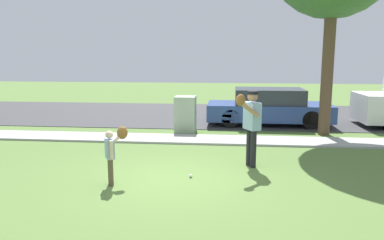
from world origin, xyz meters
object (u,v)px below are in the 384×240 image
Objects in this scene: person_adult at (251,120)px; baseball at (191,176)px; utility_cabinet at (185,114)px; person_child at (113,149)px; parked_wagon_blue at (269,107)px.

baseball is at bearing 6.84° from person_adult.
baseball is at bearing -81.86° from utility_cabinet.
baseball is 0.06× the size of utility_cabinet.
baseball is at bearing -8.63° from person_child.
person_adult is at bearing -0.91° from person_child.
person_adult reaches higher than person_child.
person_adult is at bearing 35.82° from baseball.
person_adult reaches higher than utility_cabinet.
baseball is 0.02× the size of parked_wagon_blue.
person_adult is 5.56m from parked_wagon_blue.
parked_wagon_blue is at bearing 70.73° from baseball.
utility_cabinet is at bearing 98.14° from baseball.
person_child is at bearing -98.49° from utility_cabinet.
person_child is 7.88m from parked_wagon_blue.
utility_cabinet is 0.27× the size of parked_wagon_blue.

